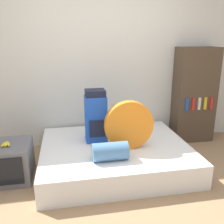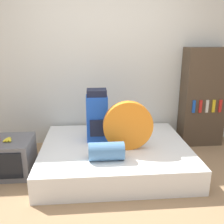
{
  "view_description": "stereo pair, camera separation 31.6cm",
  "coord_description": "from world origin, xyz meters",
  "px_view_note": "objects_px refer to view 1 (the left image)",
  "views": [
    {
      "loc": [
        -0.49,
        -2.16,
        1.68
      ],
      "look_at": [
        0.08,
        0.81,
        0.75
      ],
      "focal_mm": 40.0,
      "sensor_mm": 36.0,
      "label": 1
    },
    {
      "loc": [
        -0.17,
        -2.2,
        1.68
      ],
      "look_at": [
        0.08,
        0.81,
        0.75
      ],
      "focal_mm": 40.0,
      "sensor_mm": 36.0,
      "label": 2
    }
  ],
  "objects_px": {
    "sleeping_roll": "(110,151)",
    "television": "(6,162)",
    "tent_bag": "(129,125)",
    "bookshelf": "(194,95)",
    "backpack": "(96,116)"
  },
  "relations": [
    {
      "from": "backpack",
      "to": "tent_bag",
      "type": "height_order",
      "value": "backpack"
    },
    {
      "from": "television",
      "to": "tent_bag",
      "type": "bearing_deg",
      "value": -2.05
    },
    {
      "from": "backpack",
      "to": "sleeping_roll",
      "type": "distance_m",
      "value": 0.65
    },
    {
      "from": "sleeping_roll",
      "to": "bookshelf",
      "type": "xyz_separation_m",
      "value": [
        1.58,
        1.06,
        0.35
      ]
    },
    {
      "from": "sleeping_roll",
      "to": "television",
      "type": "relative_size",
      "value": 0.68
    },
    {
      "from": "backpack",
      "to": "tent_bag",
      "type": "distance_m",
      "value": 0.5
    },
    {
      "from": "sleeping_roll",
      "to": "bookshelf",
      "type": "bearing_deg",
      "value": 33.8
    },
    {
      "from": "sleeping_roll",
      "to": "bookshelf",
      "type": "height_order",
      "value": "bookshelf"
    },
    {
      "from": "television",
      "to": "bookshelf",
      "type": "xyz_separation_m",
      "value": [
        2.8,
        0.73,
        0.53
      ]
    },
    {
      "from": "backpack",
      "to": "sleeping_roll",
      "type": "relative_size",
      "value": 1.72
    },
    {
      "from": "bookshelf",
      "to": "television",
      "type": "bearing_deg",
      "value": -165.4
    },
    {
      "from": "tent_bag",
      "to": "sleeping_roll",
      "type": "bearing_deg",
      "value": -136.39
    },
    {
      "from": "sleeping_roll",
      "to": "television",
      "type": "height_order",
      "value": "sleeping_roll"
    },
    {
      "from": "sleeping_roll",
      "to": "television",
      "type": "bearing_deg",
      "value": 165.05
    },
    {
      "from": "tent_bag",
      "to": "bookshelf",
      "type": "relative_size",
      "value": 0.41
    }
  ]
}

